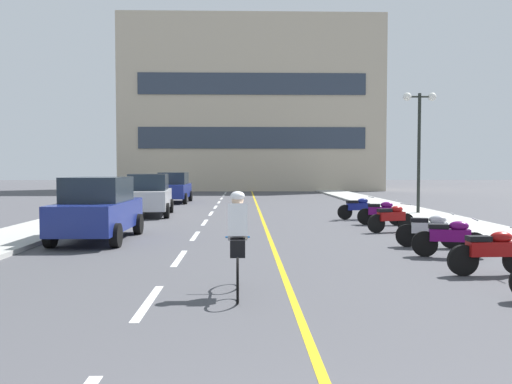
% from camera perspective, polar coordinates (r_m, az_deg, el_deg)
% --- Properties ---
extents(ground_plane, '(140.00, 140.00, 0.00)m').
position_cam_1_polar(ground_plane, '(23.19, -0.09, -2.54)').
color(ground_plane, '#47474C').
extents(curb_left, '(2.40, 72.00, 0.12)m').
position_cam_1_polar(curb_left, '(27.00, -15.71, -1.78)').
color(curb_left, '#A8A8A3').
rests_on(curb_left, ground).
extents(curb_right, '(2.40, 72.00, 0.12)m').
position_cam_1_polar(curb_right, '(27.29, 15.06, -1.73)').
color(curb_right, '#A8A8A3').
rests_on(curb_right, ground).
extents(lane_dash_1, '(0.14, 2.20, 0.01)m').
position_cam_1_polar(lane_dash_1, '(8.48, -11.55, -11.57)').
color(lane_dash_1, silver).
rests_on(lane_dash_1, ground).
extents(lane_dash_2, '(0.14, 2.20, 0.01)m').
position_cam_1_polar(lane_dash_2, '(12.35, -8.26, -7.07)').
color(lane_dash_2, silver).
rests_on(lane_dash_2, ground).
extents(lane_dash_3, '(0.14, 2.20, 0.01)m').
position_cam_1_polar(lane_dash_3, '(16.29, -6.59, -4.72)').
color(lane_dash_3, silver).
rests_on(lane_dash_3, ground).
extents(lane_dash_4, '(0.14, 2.20, 0.01)m').
position_cam_1_polar(lane_dash_4, '(20.25, -5.57, -3.29)').
color(lane_dash_4, silver).
rests_on(lane_dash_4, ground).
extents(lane_dash_5, '(0.14, 2.20, 0.01)m').
position_cam_1_polar(lane_dash_5, '(24.23, -4.88, -2.32)').
color(lane_dash_5, silver).
rests_on(lane_dash_5, ground).
extents(lane_dash_6, '(0.14, 2.20, 0.01)m').
position_cam_1_polar(lane_dash_6, '(28.21, -4.39, -1.63)').
color(lane_dash_6, silver).
rests_on(lane_dash_6, ground).
extents(lane_dash_7, '(0.14, 2.20, 0.01)m').
position_cam_1_polar(lane_dash_7, '(32.19, -4.03, -1.11)').
color(lane_dash_7, silver).
rests_on(lane_dash_7, ground).
extents(lane_dash_8, '(0.14, 2.20, 0.01)m').
position_cam_1_polar(lane_dash_8, '(36.18, -3.74, -0.70)').
color(lane_dash_8, silver).
rests_on(lane_dash_8, ground).
extents(lane_dash_9, '(0.14, 2.20, 0.01)m').
position_cam_1_polar(lane_dash_9, '(40.17, -3.51, -0.38)').
color(lane_dash_9, silver).
rests_on(lane_dash_9, ground).
extents(lane_dash_10, '(0.14, 2.20, 0.01)m').
position_cam_1_polar(lane_dash_10, '(44.17, -3.32, -0.11)').
color(lane_dash_10, silver).
rests_on(lane_dash_10, ground).
extents(lane_dash_11, '(0.14, 2.20, 0.01)m').
position_cam_1_polar(lane_dash_11, '(48.16, -3.16, 0.11)').
color(lane_dash_11, silver).
rests_on(lane_dash_11, ground).
extents(centre_line_yellow, '(0.12, 66.00, 0.01)m').
position_cam_1_polar(centre_line_yellow, '(26.19, 0.30, -1.95)').
color(centre_line_yellow, gold).
rests_on(centre_line_yellow, ground).
extents(office_building, '(24.07, 9.57, 15.92)m').
position_cam_1_polar(office_building, '(52.16, -0.50, 9.06)').
color(office_building, '#BCAD93').
rests_on(office_building, ground).
extents(street_lamp_mid, '(1.46, 0.36, 5.25)m').
position_cam_1_polar(street_lamp_mid, '(24.31, 17.22, 6.90)').
color(street_lamp_mid, black).
rests_on(street_lamp_mid, curb_right).
extents(parked_car_near, '(1.95, 4.22, 1.82)m').
position_cam_1_polar(parked_car_near, '(15.77, -16.69, -1.73)').
color(parked_car_near, black).
rests_on(parked_car_near, ground).
extents(parked_car_mid, '(2.16, 4.31, 1.82)m').
position_cam_1_polar(parked_car_mid, '(23.54, -11.48, -0.28)').
color(parked_car_mid, black).
rests_on(parked_car_mid, ground).
extents(parked_car_far, '(1.96, 4.22, 1.82)m').
position_cam_1_polar(parked_car_far, '(32.15, -8.89, 0.49)').
color(parked_car_far, black).
rests_on(parked_car_far, ground).
extents(motorcycle_3, '(1.70, 0.60, 0.92)m').
position_cam_1_polar(motorcycle_3, '(11.19, 24.09, -5.85)').
color(motorcycle_3, black).
rests_on(motorcycle_3, ground).
extents(motorcycle_4, '(1.68, 0.67, 0.92)m').
position_cam_1_polar(motorcycle_4, '(13.06, 20.23, -4.60)').
color(motorcycle_4, black).
rests_on(motorcycle_4, ground).
extents(motorcycle_5, '(1.66, 0.72, 0.92)m').
position_cam_1_polar(motorcycle_5, '(14.47, 18.26, -3.88)').
color(motorcycle_5, black).
rests_on(motorcycle_5, ground).
extents(motorcycle_6, '(1.65, 0.76, 0.92)m').
position_cam_1_polar(motorcycle_6, '(17.61, 14.43, -2.71)').
color(motorcycle_6, black).
rests_on(motorcycle_6, ground).
extents(motorcycle_7, '(1.68, 0.67, 0.92)m').
position_cam_1_polar(motorcycle_7, '(19.74, 13.38, -2.13)').
color(motorcycle_7, black).
rests_on(motorcycle_7, ground).
extents(motorcycle_8, '(1.70, 0.60, 0.92)m').
position_cam_1_polar(motorcycle_8, '(21.75, 10.99, -1.68)').
color(motorcycle_8, black).
rests_on(motorcycle_8, ground).
extents(cyclist_rider, '(0.42, 1.77, 1.71)m').
position_cam_1_polar(cyclist_rider, '(8.66, -2.00, -5.26)').
color(cyclist_rider, black).
rests_on(cyclist_rider, ground).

